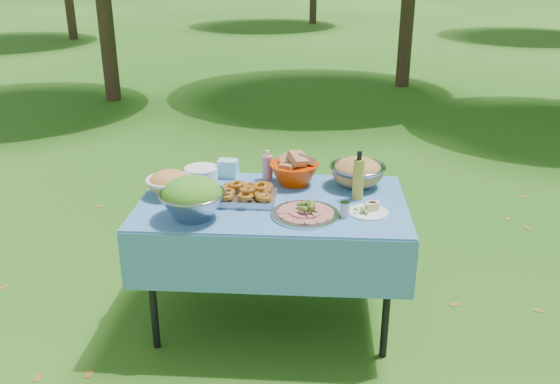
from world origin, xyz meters
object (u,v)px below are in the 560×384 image
at_px(charcuterie_platter, 305,208).
at_px(plate_stack, 202,173).
at_px(salad_bowl, 192,198).
at_px(bread_bowl, 294,168).
at_px(oil_bottle, 358,175).
at_px(picnic_table, 273,262).
at_px(pasta_bowl_steel, 357,172).

bearing_deg(charcuterie_platter, plate_stack, 142.39).
bearing_deg(plate_stack, salad_bowl, -83.65).
distance_m(bread_bowl, oil_bottle, 0.42).
bearing_deg(oil_bottle, picnic_table, -172.84).
distance_m(plate_stack, pasta_bowl_steel, 0.93).
distance_m(bread_bowl, charcuterie_platter, 0.46).
relative_size(picnic_table, plate_stack, 7.18).
bearing_deg(pasta_bowl_steel, charcuterie_platter, -123.07).
distance_m(picnic_table, oil_bottle, 0.70).
distance_m(salad_bowl, oil_bottle, 0.91).
xyz_separation_m(picnic_table, plate_stack, (-0.45, 0.31, 0.42)).
xyz_separation_m(salad_bowl, charcuterie_platter, (0.58, 0.07, -0.07)).
distance_m(salad_bowl, plate_stack, 0.57).
xyz_separation_m(picnic_table, charcuterie_platter, (0.19, -0.18, 0.42)).
relative_size(plate_stack, bread_bowl, 0.71).
relative_size(bread_bowl, charcuterie_platter, 0.80).
height_order(picnic_table, plate_stack, plate_stack).
relative_size(picnic_table, bread_bowl, 5.09).
distance_m(picnic_table, salad_bowl, 0.68).
height_order(bread_bowl, oil_bottle, oil_bottle).
relative_size(salad_bowl, oil_bottle, 1.22).
xyz_separation_m(bread_bowl, charcuterie_platter, (0.08, -0.45, -0.05)).
bearing_deg(picnic_table, bread_bowl, 68.05).
xyz_separation_m(pasta_bowl_steel, oil_bottle, (-0.01, -0.20, 0.05)).
relative_size(bread_bowl, pasta_bowl_steel, 0.90).
distance_m(salad_bowl, charcuterie_platter, 0.58).
xyz_separation_m(salad_bowl, oil_bottle, (0.86, 0.31, 0.03)).
bearing_deg(charcuterie_platter, pasta_bowl_steel, 56.93).
xyz_separation_m(salad_bowl, plate_stack, (-0.06, 0.56, -0.07)).
bearing_deg(oil_bottle, charcuterie_platter, -139.11).
bearing_deg(plate_stack, pasta_bowl_steel, -2.83).
bearing_deg(pasta_bowl_steel, plate_stack, 177.17).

